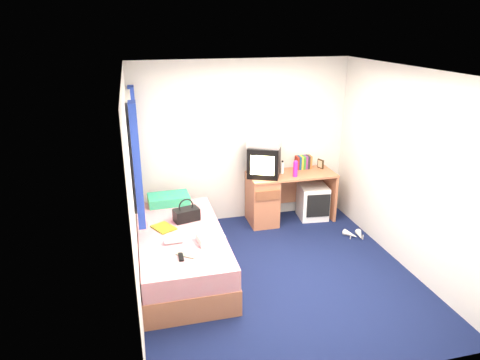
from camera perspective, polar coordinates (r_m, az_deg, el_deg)
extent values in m
plane|color=#0C1438|center=(5.31, 4.94, -12.42)|extent=(3.40, 3.40, 0.00)
plane|color=white|center=(4.50, 5.88, 14.26)|extent=(3.40, 3.40, 0.00)
plane|color=silver|center=(6.32, 0.30, 5.03)|extent=(3.20, 0.00, 3.20)
plane|color=silver|center=(3.37, 15.02, -10.07)|extent=(3.20, 0.00, 3.20)
plane|color=silver|center=(4.53, -14.13, -1.93)|extent=(0.00, 3.40, 3.40)
plane|color=silver|center=(5.50, 21.33, 1.23)|extent=(0.00, 3.40, 3.40)
cube|color=#C27650|center=(5.32, -7.74, -10.60)|extent=(1.00, 2.00, 0.30)
cube|color=brown|center=(5.04, -1.42, -12.17)|extent=(0.02, 0.70, 0.18)
cube|color=white|center=(5.19, -7.88, -8.04)|extent=(0.98, 1.98, 0.24)
cube|color=teal|center=(5.91, -9.49, -2.53)|extent=(0.56, 0.37, 0.12)
cube|color=#C27650|center=(6.41, 6.89, 0.74)|extent=(1.30, 0.55, 0.03)
cube|color=#C27650|center=(6.41, 2.98, -2.75)|extent=(0.40, 0.52, 0.72)
cube|color=#C27650|center=(6.78, 11.74, -1.82)|extent=(0.04, 0.52, 0.72)
cube|color=#C27650|center=(6.81, 8.02, -0.67)|extent=(0.78, 0.03, 0.55)
cube|color=white|center=(6.71, 9.66, -2.86)|extent=(0.46, 0.46, 0.52)
cube|color=black|center=(6.22, 3.24, 2.55)|extent=(0.58, 0.56, 0.45)
cube|color=#FFF9A1|center=(6.02, 2.99, 1.96)|extent=(0.31, 0.16, 0.28)
cube|color=silver|center=(6.14, 3.29, 4.92)|extent=(0.57, 0.51, 0.09)
cube|color=maroon|center=(6.59, 7.60, 2.30)|extent=(0.03, 0.13, 0.20)
cube|color=navy|center=(6.60, 7.89, 2.32)|extent=(0.03, 0.13, 0.20)
cube|color=gold|center=(6.61, 8.17, 2.34)|extent=(0.03, 0.13, 0.20)
cube|color=#337F33|center=(6.62, 8.45, 2.36)|extent=(0.03, 0.13, 0.20)
cube|color=#7F337F|center=(6.64, 8.73, 2.38)|extent=(0.03, 0.13, 0.20)
cube|color=#262626|center=(6.65, 9.01, 2.40)|extent=(0.03, 0.13, 0.20)
cube|color=#B26633|center=(6.66, 9.29, 2.42)|extent=(0.03, 0.13, 0.20)
cube|color=black|center=(6.69, 10.69, 2.13)|extent=(0.06, 0.12, 0.14)
cylinder|color=#EA219C|center=(6.26, 7.40, 1.42)|extent=(0.08, 0.08, 0.22)
cylinder|color=white|center=(6.37, 5.66, 1.65)|extent=(0.06, 0.06, 0.18)
cube|color=black|center=(5.37, -7.16, -4.60)|extent=(0.34, 0.24, 0.15)
torus|color=black|center=(5.33, -7.21, -3.46)|extent=(0.19, 0.06, 0.19)
cube|color=silver|center=(4.86, -3.95, -7.72)|extent=(0.31, 0.27, 0.10)
cube|color=yellow|center=(5.25, -10.15, -6.27)|extent=(0.32, 0.35, 0.01)
cylinder|color=white|center=(4.88, -8.86, -7.98)|extent=(0.20, 0.07, 0.07)
cube|color=orange|center=(4.63, -7.23, -9.94)|extent=(0.21, 0.18, 0.01)
cube|color=black|center=(4.60, -7.87, -10.14)|extent=(0.05, 0.16, 0.02)
cube|color=silver|center=(5.30, -14.28, 4.18)|extent=(0.02, 0.90, 1.10)
cube|color=white|center=(5.18, -14.74, 10.47)|extent=(0.06, 1.06, 0.08)
cube|color=white|center=(5.49, -13.65, -1.73)|extent=(0.06, 1.06, 0.08)
cube|color=navy|center=(4.75, -13.55, 1.75)|extent=(0.08, 0.24, 1.40)
cube|color=navy|center=(5.88, -13.82, 5.29)|extent=(0.08, 0.24, 1.40)
cone|color=silver|center=(6.30, 14.54, -7.04)|extent=(0.18, 0.24, 0.09)
cone|color=silver|center=(6.32, 15.69, -7.10)|extent=(0.15, 0.24, 0.09)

